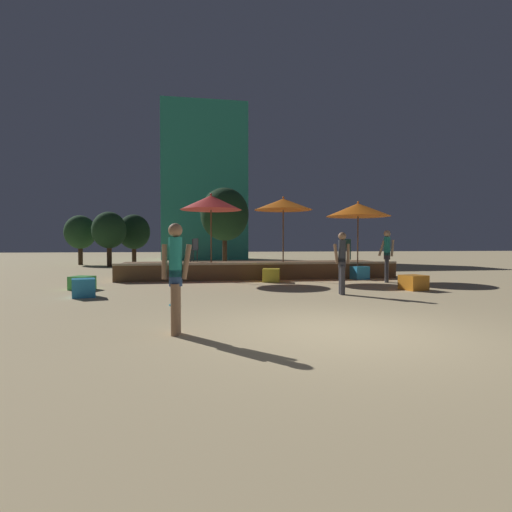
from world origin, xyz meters
The scene contains 22 objects.
ground_plane centered at (0.00, 0.00, 0.00)m, with size 120.00×120.00×0.00m, color #D1B784.
wooden_deck centered at (0.41, 10.32, 0.29)m, with size 10.75×3.18×0.67m.
patio_umbrella_0 centered at (1.23, 8.91, 2.85)m, with size 2.20×2.20×3.15m.
patio_umbrella_1 centered at (4.04, 8.47, 2.65)m, with size 2.42×2.42×2.98m.
patio_umbrella_2 centered at (-1.50, 8.98, 2.87)m, with size 2.27×2.27×3.22m.
cube_seat_0 centered at (0.58, 8.06, 0.24)m, with size 0.73×0.73×0.47m.
cube_seat_1 centered at (4.19, 4.90, 0.22)m, with size 0.74×0.74×0.44m.
cube_seat_2 centered at (-4.99, 4.92, 0.24)m, with size 0.67×0.67×0.47m.
cube_seat_3 centered at (-5.45, 6.67, 0.20)m, with size 0.74×0.74×0.40m.
cube_seat_4 centered at (4.15, 8.54, 0.25)m, with size 0.64×0.64×0.50m.
person_0 centered at (4.55, 7.17, 1.02)m, with size 0.50×0.35×1.83m.
person_1 centered at (1.71, 4.27, 0.90)m, with size 0.45×0.29×1.67m.
person_2 centered at (-2.56, 0.24, 0.90)m, with size 0.45×0.29×1.67m.
bistro_chair_0 centered at (4.48, 10.58, 1.21)m, with size 0.46×0.46×0.90m.
bistro_chair_1 centered at (-2.10, 11.32, 1.21)m, with size 0.48×0.48×0.90m.
bistro_chair_2 centered at (-2.11, 9.64, 1.21)m, with size 0.46×0.46×0.90m.
frisbee_disc centered at (-2.65, 3.06, 0.02)m, with size 0.25×0.25×0.03m.
background_tree_0 centered at (-5.75, 21.01, 2.12)m, with size 2.04×2.04×3.26m.
background_tree_1 centered at (-6.87, 18.72, 2.15)m, with size 1.95×1.95×3.24m.
background_tree_2 centered at (-9.11, 21.29, 2.09)m, with size 1.95×1.95×3.18m.
background_tree_3 centered at (-0.14, 17.99, 3.11)m, with size 2.87×2.87×4.70m.
distant_building centered at (-0.84, 29.28, 6.66)m, with size 7.23×3.44×13.32m.
Camera 1 is at (-2.39, -5.83, 1.37)m, focal length 28.00 mm.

